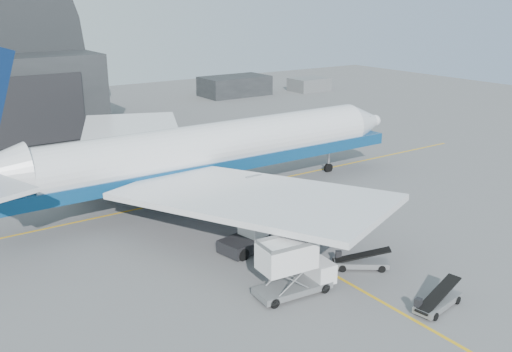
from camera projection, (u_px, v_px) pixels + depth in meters
ground at (323, 269)px, 43.24m from camera, size 200.00×200.00×0.00m
taxi_lines at (234, 218)px, 53.19m from camera, size 80.00×42.12×0.02m
distant_bldg_a at (235, 95)px, 120.41m from camera, size 14.00×8.00×4.00m
distant_bldg_b at (309, 91)px, 126.47m from camera, size 8.00×6.00×2.80m
airliner at (199, 152)px, 56.56m from camera, size 50.84×49.30×17.84m
catering_truck at (292, 268)px, 38.90m from camera, size 5.89×2.62×3.94m
pushback_tug at (248, 240)px, 46.37m from camera, size 4.92×3.40×2.10m
belt_loader_a at (437, 302)px, 37.55m from camera, size 4.41×2.08×1.65m
belt_loader_b at (360, 262)px, 43.20m from camera, size 4.10×3.50×1.65m
traffic_cone at (316, 243)px, 47.25m from camera, size 0.37×0.37×0.53m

